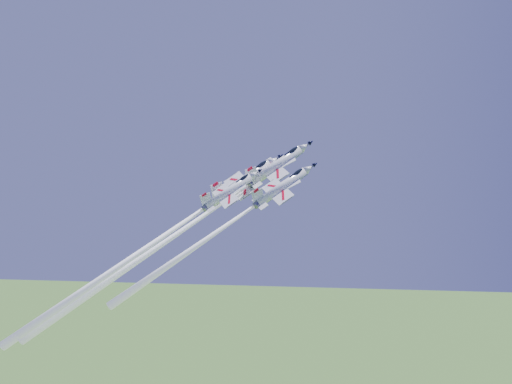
# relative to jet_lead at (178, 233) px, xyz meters

# --- Properties ---
(jet_lead) EXTENTS (47.79, 27.96, 47.16)m
(jet_lead) POSITION_rel_jet_lead_xyz_m (0.00, 0.00, 0.00)
(jet_lead) COLOR white
(jet_left) EXTENTS (47.19, 26.75, 46.02)m
(jet_left) POSITION_rel_jet_lead_xyz_m (-5.64, 1.64, -2.44)
(jet_left) COLOR white
(jet_right) EXTENTS (33.01, 18.14, 31.38)m
(jet_right) POSITION_rel_jet_lead_xyz_m (9.94, -7.24, 2.20)
(jet_right) COLOR white
(jet_slot) EXTENTS (38.99, 22.24, 38.11)m
(jet_slot) POSITION_rel_jet_lead_xyz_m (-4.97, -3.84, -2.01)
(jet_slot) COLOR white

